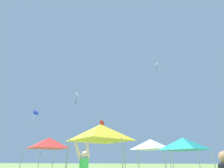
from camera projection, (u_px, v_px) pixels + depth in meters
The scene contains 8 objects.
canopy_tent_white at pixel (151, 144), 16.17m from camera, with size 3.15×3.15×3.37m.
canopy_tent_teal at pixel (184, 144), 11.46m from camera, with size 2.75×2.75×2.94m.
canopy_tent_yellow at pixel (100, 132), 10.73m from camera, with size 3.45×3.45×3.69m.
canopy_tent_red at pixel (48, 143), 15.08m from camera, with size 3.19×3.19×3.41m.
kite_blue_delta at pixel (36, 113), 29.84m from camera, with size 1.02×1.21×2.26m.
kite_green_delta at pixel (157, 64), 38.49m from camera, with size 1.88×1.90×2.88m.
kite_red_delta at pixel (102, 123), 24.95m from camera, with size 1.09×0.97×1.90m.
kite_white_diamond at pixel (77, 95), 30.07m from camera, with size 0.99×0.95×2.53m.
Camera 1 is at (0.06, -4.69, 1.49)m, focal length 25.02 mm.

